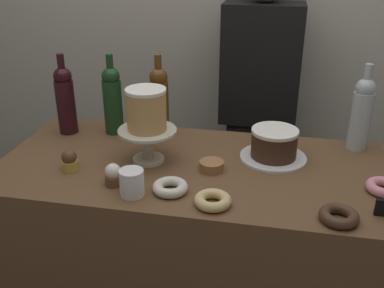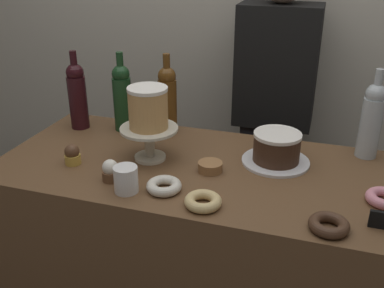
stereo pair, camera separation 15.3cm
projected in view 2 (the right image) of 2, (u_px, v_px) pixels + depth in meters
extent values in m
cube|color=#BCB7A8|center=(247.00, 18.00, 2.19)|extent=(6.00, 0.05, 2.60)
cube|color=brown|center=(192.00, 268.00, 1.75)|extent=(1.38, 0.65, 0.93)
cylinder|color=beige|center=(150.00, 157.00, 1.60)|extent=(0.11, 0.11, 0.01)
cylinder|color=beige|center=(149.00, 143.00, 1.58)|extent=(0.04, 0.04, 0.10)
cylinder|color=beige|center=(149.00, 129.00, 1.55)|extent=(0.21, 0.21, 0.01)
cylinder|color=tan|center=(148.00, 110.00, 1.52)|extent=(0.14, 0.14, 0.13)
cylinder|color=white|center=(147.00, 89.00, 1.49)|extent=(0.14, 0.14, 0.01)
cylinder|color=white|center=(275.00, 161.00, 1.57)|extent=(0.24, 0.24, 0.01)
cylinder|color=#3D2619|center=(277.00, 148.00, 1.55)|extent=(0.16, 0.16, 0.09)
cylinder|color=white|center=(278.00, 135.00, 1.53)|extent=(0.17, 0.17, 0.01)
cylinder|color=#193D1E|center=(123.00, 104.00, 1.81)|extent=(0.08, 0.08, 0.22)
sphere|color=#193D1E|center=(121.00, 74.00, 1.76)|extent=(0.07, 0.07, 0.07)
cylinder|color=#193D1E|center=(120.00, 61.00, 1.74)|extent=(0.03, 0.03, 0.08)
cylinder|color=black|center=(78.00, 102.00, 1.83)|extent=(0.08, 0.08, 0.22)
sphere|color=black|center=(75.00, 73.00, 1.78)|extent=(0.07, 0.07, 0.07)
cylinder|color=black|center=(73.00, 60.00, 1.76)|extent=(0.03, 0.03, 0.08)
cylinder|color=#5B3814|center=(168.00, 107.00, 1.79)|extent=(0.08, 0.08, 0.22)
sphere|color=#5B3814|center=(167.00, 76.00, 1.73)|extent=(0.07, 0.07, 0.07)
cylinder|color=#5B3814|center=(166.00, 63.00, 1.71)|extent=(0.03, 0.03, 0.08)
cylinder|color=#B2BCC1|center=(370.00, 128.00, 1.58)|extent=(0.08, 0.08, 0.22)
sphere|color=#B2BCC1|center=(376.00, 94.00, 1.53)|extent=(0.07, 0.07, 0.07)
cylinder|color=#B2BCC1|center=(379.00, 80.00, 1.51)|extent=(0.03, 0.03, 0.08)
cylinder|color=brown|center=(111.00, 176.00, 1.45)|extent=(0.06, 0.06, 0.03)
sphere|color=white|center=(110.00, 167.00, 1.44)|extent=(0.05, 0.05, 0.05)
cylinder|color=gold|center=(73.00, 159.00, 1.56)|extent=(0.06, 0.06, 0.03)
sphere|color=brown|center=(72.00, 151.00, 1.55)|extent=(0.05, 0.05, 0.05)
torus|color=#E0C17F|center=(203.00, 201.00, 1.31)|extent=(0.11, 0.11, 0.03)
torus|color=silver|center=(164.00, 186.00, 1.39)|extent=(0.11, 0.11, 0.03)
torus|color=#472D1E|center=(329.00, 225.00, 1.20)|extent=(0.11, 0.11, 0.03)
cylinder|color=olive|center=(210.00, 169.00, 1.51)|extent=(0.08, 0.08, 0.01)
cylinder|color=olive|center=(210.00, 167.00, 1.51)|extent=(0.08, 0.08, 0.01)
cylinder|color=olive|center=(210.00, 164.00, 1.51)|extent=(0.08, 0.08, 0.01)
cube|color=black|center=(382.00, 220.00, 1.20)|extent=(0.07, 0.01, 0.05)
cylinder|color=white|center=(126.00, 179.00, 1.38)|extent=(0.08, 0.08, 0.08)
cube|color=black|center=(266.00, 197.00, 2.31)|extent=(0.28, 0.18, 0.85)
cube|color=black|center=(277.00, 66.00, 2.02)|extent=(0.36, 0.22, 0.55)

